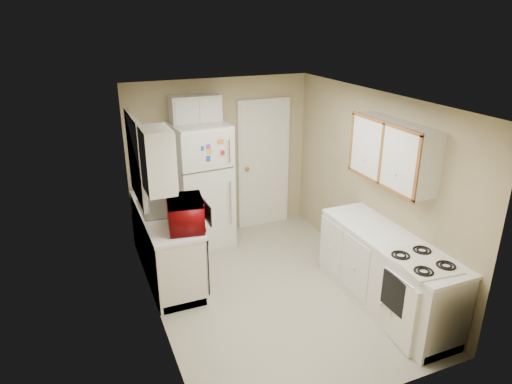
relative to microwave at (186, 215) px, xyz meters
name	(u,v)px	position (x,y,z in m)	size (l,w,h in m)	color
floor	(271,290)	(0.95, -0.37, -1.05)	(3.80, 3.80, 0.00)	beige
ceiling	(274,99)	(0.95, -0.37, 1.35)	(3.80, 3.80, 0.00)	white
wall_left	(152,222)	(-0.45, -0.37, 0.15)	(3.80, 3.80, 0.00)	tan
wall_right	(372,186)	(2.35, -0.37, 0.15)	(3.80, 3.80, 0.00)	tan
wall_back	(221,158)	(0.95, 1.53, 0.15)	(2.80, 2.80, 0.00)	tan
wall_front	(370,286)	(0.95, -2.27, 0.15)	(2.80, 2.80, 0.00)	tan
left_counter	(167,243)	(-0.15, 0.53, -0.60)	(0.60, 1.80, 0.90)	silver
dishwasher	(201,257)	(0.14, -0.07, -0.56)	(0.03, 0.58, 0.72)	black
sink	(162,210)	(-0.15, 0.68, -0.19)	(0.54, 0.74, 0.16)	gray
microwave	(186,215)	(0.00, 0.00, 0.00)	(0.34, 0.60, 0.40)	maroon
soap_bottle	(150,187)	(-0.20, 1.22, -0.05)	(0.08, 0.09, 0.19)	white
window_blinds	(136,158)	(-0.41, 0.68, 0.55)	(0.10, 0.98, 1.08)	silver
upper_cabinet_left	(157,160)	(-0.30, -0.15, 0.75)	(0.30, 0.45, 0.70)	silver
refrigerator	(201,186)	(0.54, 1.20, -0.13)	(0.76, 0.74, 1.84)	silver
cabinet_over_fridge	(195,110)	(0.55, 1.38, 0.95)	(0.70, 0.30, 0.40)	silver
interior_door	(264,165)	(1.65, 1.49, -0.03)	(0.86, 0.06, 2.08)	silver
right_counter	(386,272)	(2.05, -1.17, -0.60)	(0.60, 2.00, 0.90)	silver
stove	(416,304)	(2.00, -1.74, -0.66)	(0.52, 0.65, 0.79)	silver
upper_cabinet_right	(393,152)	(2.20, -0.87, 0.75)	(0.30, 1.20, 0.70)	silver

